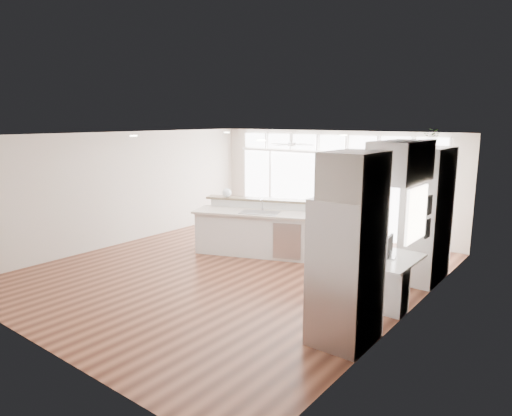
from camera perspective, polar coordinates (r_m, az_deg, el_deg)
The scene contains 24 objects.
floor at distance 9.30m, azimuth -2.68°, elevation -7.80°, with size 7.00×8.00×0.02m, color #482216.
ceiling at distance 8.81m, azimuth -2.84°, elevation 9.12°, with size 7.00×8.00×0.02m, color silver.
wall_back at distance 12.24m, azimuth 9.49°, elevation 3.20°, with size 7.00×0.04×2.70m, color beige.
wall_front at distance 6.53m, azimuth -26.22°, elevation -4.74°, with size 7.00×0.04×2.70m, color beige.
wall_left at distance 11.51m, azimuth -16.16°, elevation 2.42°, with size 0.04×8.00×2.70m, color beige.
wall_right at distance 7.24m, azimuth 18.87°, elevation -2.70°, with size 0.04×8.00×2.70m, color beige.
glass_wall at distance 12.23m, azimuth 9.31°, elevation 1.78°, with size 5.80×0.06×2.08m, color white.
transom_row at distance 12.09m, azimuth 9.51°, elevation 8.01°, with size 5.90×0.06×0.40m, color white.
desk_window at distance 7.49m, azimuth 19.42°, elevation -0.72°, with size 0.04×0.85×0.85m, color white.
ceiling_fan at distance 11.36m, azimuth 4.52°, elevation 8.44°, with size 1.16×1.16×0.32m, color white.
recessed_lights at distance 8.96m, azimuth -2.00°, elevation 9.04°, with size 3.40×3.00×0.02m, color beige.
oven_cabinet at distance 9.04m, azimuth 20.59°, elevation -0.79°, with size 0.64×1.20×2.50m, color white.
desk_nook at distance 7.91m, azimuth 16.58°, elevation -8.76°, with size 0.72×1.30×0.76m, color white.
upper_cabinets at distance 7.47m, azimuth 17.71°, elevation 5.57°, with size 0.64×1.30×0.64m, color white.
refrigerator at distance 6.28m, azimuth 11.18°, elevation -7.74°, with size 0.76×0.90×2.00m, color #A6A5AA.
fridge_cabinet at distance 5.96m, azimuth 12.17°, elevation 4.07°, with size 0.64×0.90×0.60m, color white.
framed_photos at distance 8.10m, azimuth 20.75°, elevation -1.04°, with size 0.06×0.22×0.80m, color black.
kitchen_island at distance 10.16m, azimuth 0.62°, elevation -2.59°, with size 3.00×1.13×1.19m, color white.
rug at distance 8.85m, azimuth 15.63°, elevation -9.11°, with size 0.94×0.68×0.01m, color #321A10.
office_chair at distance 8.75m, azimuth 12.56°, elevation -5.84°, with size 0.51×0.47×0.98m, color black.
fishbowl at distance 10.69m, azimuth -3.68°, elevation 1.92°, with size 0.21×0.21×0.21m, color white.
monitor at distance 7.76m, azimuth 16.27°, elevation -4.67°, with size 0.08×0.46×0.39m, color black.
keyboard at distance 7.87m, azimuth 15.04°, elevation -5.78°, with size 0.13×0.34×0.02m, color silver.
potted_plant at distance 8.88m, azimuth 21.20°, elevation 7.95°, with size 0.30×0.33×0.26m, color #2D5424.
Camera 1 is at (5.71, -6.69, 3.01)m, focal length 32.00 mm.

